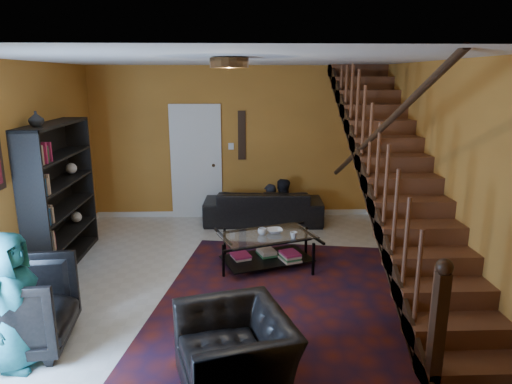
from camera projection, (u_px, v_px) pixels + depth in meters
floor at (233, 276)px, 6.12m from camera, size 5.50×5.50×0.00m
room at (151, 240)px, 7.35m from camera, size 5.50×5.50×5.50m
staircase at (397, 173)px, 5.86m from camera, size 0.95×5.02×3.18m
bookshelf at (61, 197)px, 6.38m from camera, size 0.35×1.80×2.00m
door at (196, 164)px, 8.49m from camera, size 0.82×0.05×2.05m
wall_hanging at (242, 135)px, 8.39m from camera, size 0.14×0.03×0.90m
ceiling_fixture at (229, 63)px, 4.68m from camera, size 0.40×0.40×0.10m
rug at (299, 301)px, 5.42m from camera, size 3.84×4.23×0.02m
sofa at (263, 206)px, 8.30m from camera, size 2.16×0.93×0.62m
armchair_left at (20, 307)px, 4.43m from camera, size 1.03×1.01×0.86m
armchair_right at (235, 353)px, 3.87m from camera, size 1.14×1.23×0.66m
person_adult_a at (270, 215)px, 8.39m from camera, size 0.46×0.33×1.17m
person_adult_b at (281, 212)px, 8.39m from camera, size 0.61×0.48×1.26m
person_child at (12, 301)px, 4.08m from camera, size 0.53×0.71×1.30m
coffee_table at (267, 248)px, 6.36m from camera, size 1.43×1.11×0.48m
cup_a at (262, 232)px, 6.29m from camera, size 0.16×0.16×0.09m
cup_b at (294, 235)px, 6.15m from camera, size 0.12×0.12×0.09m
bowl at (275, 231)px, 6.38m from camera, size 0.25×0.25×0.05m
vase at (36, 119)px, 5.62m from camera, size 0.18×0.18×0.19m
popcorn_bucket at (183, 353)px, 4.26m from camera, size 0.17×0.17×0.15m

